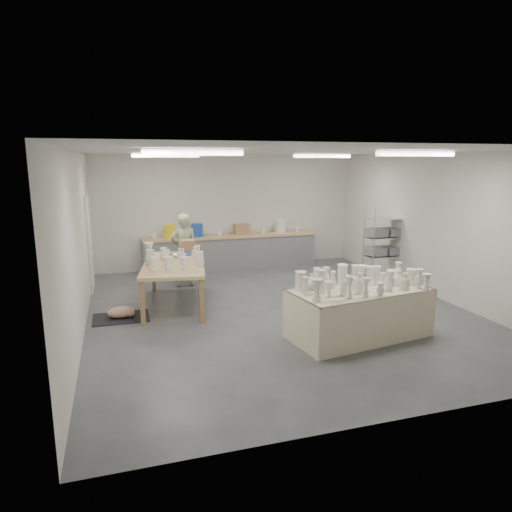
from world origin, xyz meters
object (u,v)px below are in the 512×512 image
object	(u,v)px
drying_table	(359,310)
potter	(184,250)
work_table	(174,262)
red_stool	(183,272)

from	to	relation	value
drying_table	potter	xyz separation A→B (m)	(-2.26, 3.92, 0.40)
work_table	potter	size ratio (longest dim) A/B	1.48
drying_table	work_table	xyz separation A→B (m)	(-2.65, 2.61, 0.43)
work_table	red_stool	size ratio (longest dim) A/B	6.62
red_stool	potter	bearing A→B (deg)	-90.00
work_table	red_stool	world-z (taller)	work_table
drying_table	work_table	bearing A→B (deg)	126.71
drying_table	work_table	size ratio (longest dim) A/B	0.97
work_table	red_stool	distance (m)	1.74
potter	work_table	bearing A→B (deg)	72.75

